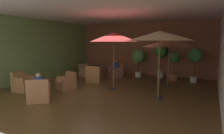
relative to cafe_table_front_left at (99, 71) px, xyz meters
name	(u,v)px	position (x,y,z in m)	size (l,w,h in m)	color
ground_plane	(107,90)	(1.84, -2.37, -0.48)	(9.41, 9.97, 0.02)	brown
wall_back_brick	(142,49)	(1.84, 2.57, 1.29)	(9.41, 0.08, 3.51)	brown
wall_left_accent	(35,50)	(-2.83, -2.37, 1.29)	(0.08, 9.97, 3.51)	#729250
wall_right_plain	(224,56)	(6.50, -2.37, 1.29)	(0.08, 9.97, 3.51)	silver
ceiling_slab	(107,12)	(1.84, -2.37, 3.08)	(9.41, 9.97, 0.06)	silver
cafe_table_front_left	(99,71)	(0.00, 0.00, 0.00)	(0.72, 0.72, 0.61)	black
armchair_front_left_north	(86,72)	(-1.16, 0.23, -0.17)	(0.84, 0.88, 0.80)	#A5794E
armchair_front_left_east	(94,76)	(0.34, -1.14, -0.13)	(0.96, 0.95, 0.91)	#AF7544
armchair_front_left_south	(116,72)	(0.64, 1.00, -0.15)	(1.01, 1.02, 0.86)	#A66756
cafe_table_front_right	(43,82)	(-0.31, -4.22, 0.03)	(0.75, 0.75, 0.61)	black
armchair_front_right_north	(39,93)	(0.41, -5.11, -0.14)	(1.08, 1.07, 0.88)	#B0764E
armchair_front_right_east	(66,83)	(0.06, -3.14, -0.17)	(0.94, 0.92, 0.81)	#A36B47
armchair_front_right_south	(23,84)	(-1.46, -4.32, -0.13)	(0.86, 0.79, 0.89)	#A47446
patio_umbrella_tall_red	(114,37)	(2.03, -2.09, 1.98)	(2.23, 2.23, 2.67)	#2D2D2D
patio_umbrella_center_beige	(160,36)	(4.32, -2.72, 1.99)	(2.50, 2.50, 2.65)	#2D2D2D
patio_umbrella_near_wall	(169,43)	(4.21, -0.34, 1.73)	(2.59, 2.59, 2.41)	#2D2D2D
potted_tree_left_corner	(195,57)	(5.27, 1.39, 0.92)	(0.77, 0.77, 1.89)	silver
potted_tree_mid_left	(138,58)	(1.93, 1.66, 0.77)	(0.89, 0.89, 1.77)	beige
potted_tree_mid_right	(161,54)	(3.24, 2.09, 1.00)	(0.80, 0.80, 2.03)	silver
potted_tree_right_corner	(174,61)	(4.15, 1.44, 0.65)	(0.66, 0.66, 1.66)	#AE674A
patron_blue_shirt	(115,66)	(0.62, 0.96, 0.23)	(0.42, 0.39, 0.66)	#26419A
patron_by_window	(39,82)	(0.38, -5.08, 0.26)	(0.40, 0.39, 0.64)	#2644A4
iced_drink_cup	(100,67)	(0.01, 0.11, 0.20)	(0.08, 0.08, 0.11)	silver
open_laptop	(99,68)	(-0.07, 0.03, 0.20)	(0.32, 0.24, 0.20)	#9EA0A5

